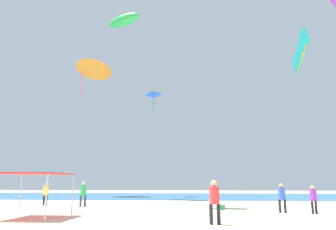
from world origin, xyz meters
TOP-DOWN VIEW (x-y plane):
  - ground at (0.00, 0.00)m, footprint 110.00×110.00m
  - ocean_strip at (0.00, 28.75)m, footprint 110.00×20.93m
  - canopy_tent at (-6.33, 2.34)m, footprint 3.13×3.34m
  - person_near_tent at (-9.63, 10.95)m, footprint 0.44×0.41m
  - person_leftmost at (-6.16, 9.69)m, footprint 0.45×0.43m
  - person_central at (8.95, 5.65)m, footprint 0.39×0.38m
  - person_rightmost at (2.93, 0.54)m, footprint 0.50×0.45m
  - person_far_shore at (7.29, 6.16)m, footprint 0.43×0.41m
  - cooler_box at (3.78, 7.95)m, footprint 0.57×0.37m
  - kite_parafoil_teal at (13.00, 17.17)m, footprint 0.78×5.27m
  - kite_inflatable_green at (-6.06, 20.45)m, footprint 4.76×3.66m
  - kite_diamond_blue at (-3.07, 25.97)m, footprint 2.40×2.40m
  - kite_delta_orange at (-11.25, 26.30)m, footprint 5.93×5.95m

SIDE VIEW (x-z plane):
  - ground at x=0.00m, z-range -0.10..0.00m
  - ocean_strip at x=0.00m, z-range 0.00..0.03m
  - cooler_box at x=3.78m, z-range 0.00..0.35m
  - person_central at x=8.95m, z-range 0.14..1.75m
  - person_far_shore at x=7.29m, z-range 0.15..1.86m
  - person_near_tent at x=-9.63m, z-range 0.15..1.89m
  - person_leftmost at x=-6.16m, z-range 0.16..1.98m
  - person_rightmost at x=2.93m, z-range 0.16..2.06m
  - canopy_tent at x=-6.33m, z-range 1.03..3.30m
  - kite_diamond_blue at x=-3.07m, z-range 11.68..14.09m
  - kite_parafoil_teal at x=13.00m, z-range 13.03..16.22m
  - kite_delta_orange at x=-11.25m, z-range 14.82..19.42m
  - kite_inflatable_green at x=-6.06m, z-range 19.88..21.67m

